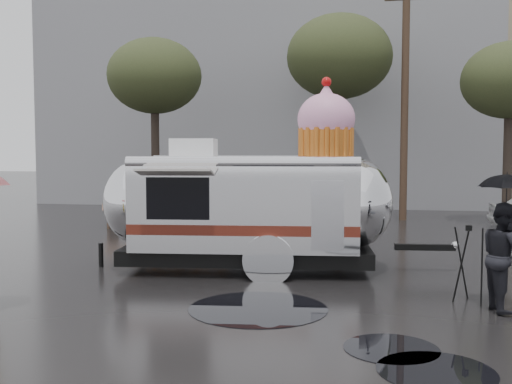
# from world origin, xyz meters

# --- Properties ---
(ground) EXTENTS (120.00, 120.00, 0.00)m
(ground) POSITION_xyz_m (0.00, 0.00, 0.00)
(ground) COLOR black
(ground) RESTS_ON ground
(puddles) EXTENTS (8.47, 4.75, 0.01)m
(puddles) POSITION_xyz_m (2.07, 0.04, 0.01)
(puddles) COLOR black
(puddles) RESTS_ON ground
(grey_building) EXTENTS (22.00, 12.00, 13.00)m
(grey_building) POSITION_xyz_m (-4.00, 24.00, 6.50)
(grey_building) COLOR slate
(grey_building) RESTS_ON ground
(utility_pole) EXTENTS (1.60, 0.28, 9.00)m
(utility_pole) POSITION_xyz_m (2.50, 14.00, 4.62)
(utility_pole) COLOR #473323
(utility_pole) RESTS_ON ground
(tree_left) EXTENTS (3.64, 3.64, 6.95)m
(tree_left) POSITION_xyz_m (-7.00, 13.00, 5.48)
(tree_left) COLOR #382D26
(tree_left) RESTS_ON ground
(tree_mid) EXTENTS (4.20, 4.20, 8.03)m
(tree_mid) POSITION_xyz_m (0.00, 15.00, 6.34)
(tree_mid) COLOR #382D26
(tree_mid) RESTS_ON ground
(tree_right) EXTENTS (3.36, 3.36, 6.42)m
(tree_right) POSITION_xyz_m (6.00, 13.00, 5.06)
(tree_right) COLOR #382D26
(tree_right) RESTS_ON ground
(barricade_row) EXTENTS (4.30, 0.80, 1.00)m
(barricade_row) POSITION_xyz_m (-5.55, 9.96, 0.52)
(barricade_row) COLOR #473323
(barricade_row) RESTS_ON ground
(airstream_trailer) EXTENTS (8.02, 3.52, 4.33)m
(airstream_trailer) POSITION_xyz_m (-1.47, 3.70, 1.52)
(airstream_trailer) COLOR silver
(airstream_trailer) RESTS_ON ground
(person_right) EXTENTS (0.62, 0.93, 1.81)m
(person_right) POSITION_xyz_m (3.28, 1.02, 0.90)
(person_right) COLOR black
(person_right) RESTS_ON ground
(umbrella_black) EXTENTS (1.10, 1.10, 2.30)m
(umbrella_black) POSITION_xyz_m (3.28, 1.02, 1.92)
(umbrella_black) COLOR black
(umbrella_black) RESTS_ON ground
(tripod) EXTENTS (0.53, 0.56, 1.36)m
(tripod) POSITION_xyz_m (2.79, 1.53, 0.78)
(tripod) COLOR black
(tripod) RESTS_ON ground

